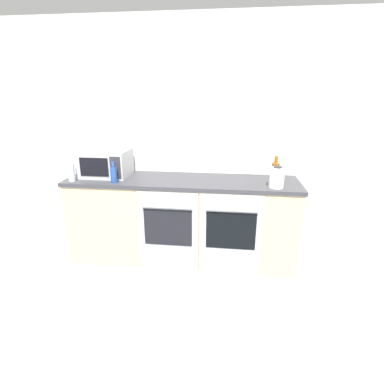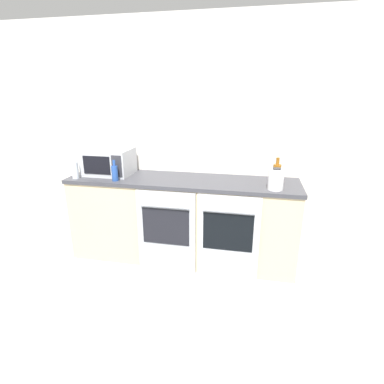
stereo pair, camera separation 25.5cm
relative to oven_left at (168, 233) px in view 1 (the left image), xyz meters
name	(u,v)px [view 1 (the left image)]	position (x,y,z in m)	size (l,w,h in m)	color
wall_back	(186,141)	(0.10, 0.64, 0.85)	(10.00, 0.06, 2.60)	silver
counter_back	(182,219)	(0.10, 0.31, 0.02)	(2.48, 0.62, 0.94)	#D1B789
oven_left	(168,233)	(0.00, 0.00, 0.00)	(0.61, 0.06, 0.89)	#A8AAAF
oven_right	(231,236)	(0.63, 0.00, 0.00)	(0.61, 0.06, 0.89)	#B7BABF
microwave	(106,163)	(-0.76, 0.35, 0.63)	(0.51, 0.39, 0.29)	#B7BABF
bottle_blue	(114,174)	(-0.57, 0.10, 0.57)	(0.07, 0.07, 0.22)	#234793
bottle_clear	(71,172)	(-1.03, 0.11, 0.58)	(0.07, 0.07, 0.25)	silver
bottle_amber	(275,171)	(1.08, 0.41, 0.59)	(0.08, 0.08, 0.26)	#8C5114
kettle	(277,177)	(1.06, 0.14, 0.59)	(0.14, 0.14, 0.21)	white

